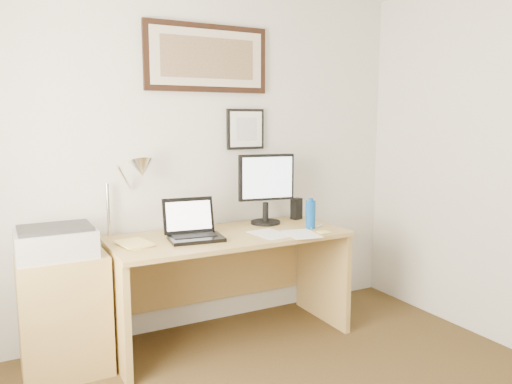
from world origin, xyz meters
TOP-DOWN VIEW (x-y plane):
  - wall_back at (0.00, 2.00)m, footprint 3.50×0.02m
  - side_cabinet at (-0.92, 1.68)m, footprint 0.50×0.40m
  - water_bottle at (0.74, 1.52)m, footprint 0.07×0.07m
  - bottle_cap at (0.74, 1.52)m, footprint 0.04×0.04m
  - speaker at (0.83, 1.85)m, footprint 0.09×0.08m
  - paper_sheet_a at (0.40, 1.50)m, footprint 0.24×0.32m
  - paper_sheet_b at (0.58, 1.39)m, footprint 0.24×0.31m
  - sticky_pad at (0.74, 1.36)m, footprint 0.08×0.08m
  - marker_pen at (0.79, 1.52)m, footprint 0.14×0.06m
  - book at (-0.58, 1.62)m, footprint 0.21×0.27m
  - desk at (0.15, 1.72)m, footprint 1.60×0.70m
  - laptop at (-0.11, 1.62)m, footprint 0.37×0.33m
  - lcd_monitor at (0.54, 1.81)m, footprint 0.42×0.22m
  - printer at (-0.95, 1.67)m, footprint 0.44×0.34m
  - desk_lamp at (-0.41, 1.81)m, footprint 0.29×0.27m
  - picture_large at (0.15, 1.97)m, footprint 0.92×0.04m
  - picture_small at (0.45, 1.97)m, footprint 0.30×0.03m

SIDE VIEW (x-z plane):
  - side_cabinet at x=-0.92m, z-range 0.00..0.73m
  - desk at x=0.15m, z-range 0.14..0.89m
  - paper_sheet_a at x=0.40m, z-range 0.75..0.75m
  - paper_sheet_b at x=0.58m, z-range 0.75..0.75m
  - sticky_pad at x=0.74m, z-range 0.75..0.76m
  - marker_pen at x=0.79m, z-range 0.75..0.77m
  - book at x=-0.58m, z-range 0.75..0.77m
  - laptop at x=-0.11m, z-range 0.68..0.94m
  - printer at x=-0.95m, z-range 0.73..0.91m
  - speaker at x=0.83m, z-range 0.75..0.92m
  - water_bottle at x=0.74m, z-range 0.75..0.95m
  - bottle_cap at x=0.74m, z-range 0.95..0.97m
  - lcd_monitor at x=0.54m, z-range 0.78..1.30m
  - desk_lamp at x=-0.41m, z-range 0.92..1.45m
  - wall_back at x=0.00m, z-range 0.00..2.50m
  - picture_small at x=0.45m, z-range 1.30..1.60m
  - picture_large at x=0.15m, z-range 1.72..2.19m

